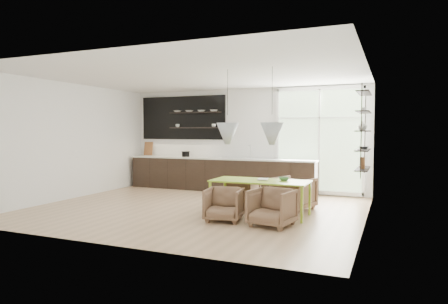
% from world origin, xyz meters
% --- Properties ---
extents(room, '(7.02, 6.01, 2.91)m').
position_xyz_m(room, '(0.58, 1.10, 1.46)').
color(room, tan).
rests_on(room, ground).
extents(kitchen_run, '(5.54, 0.69, 2.75)m').
position_xyz_m(kitchen_run, '(-0.69, 2.69, 0.60)').
color(kitchen_run, black).
rests_on(kitchen_run, ground).
extents(right_shelving, '(0.26, 1.22, 1.90)m').
position_xyz_m(right_shelving, '(3.36, 1.17, 1.65)').
color(right_shelving, black).
rests_on(right_shelving, ground).
extents(dining_table, '(1.95, 0.88, 0.71)m').
position_xyz_m(dining_table, '(1.49, -0.09, 0.66)').
color(dining_table, '#90B924').
rests_on(dining_table, ground).
extents(armchair_back_left, '(0.68, 0.70, 0.61)m').
position_xyz_m(armchair_back_left, '(0.85, 0.62, 0.30)').
color(armchair_back_left, brown).
rests_on(armchair_back_left, ground).
extents(armchair_back_right, '(0.99, 1.00, 0.71)m').
position_xyz_m(armchair_back_right, '(1.99, 0.76, 0.36)').
color(armchair_back_right, brown).
rests_on(armchair_back_right, ground).
extents(armchair_front_left, '(0.77, 0.79, 0.63)m').
position_xyz_m(armchair_front_left, '(1.02, -0.84, 0.31)').
color(armchair_front_left, brown).
rests_on(armchair_front_left, ground).
extents(armchair_front_right, '(0.83, 0.84, 0.67)m').
position_xyz_m(armchair_front_right, '(1.97, -0.90, 0.34)').
color(armchair_front_right, brown).
rests_on(armchair_front_right, ground).
extents(wire_stool, '(0.37, 0.37, 0.47)m').
position_xyz_m(wire_stool, '(0.57, -0.19, 0.30)').
color(wire_stool, black).
rests_on(wire_stool, ground).
extents(table_book, '(0.27, 0.32, 0.03)m').
position_xyz_m(table_book, '(1.42, -0.04, 0.72)').
color(table_book, white).
rests_on(table_book, dining_table).
extents(table_bowl, '(0.25, 0.25, 0.07)m').
position_xyz_m(table_bowl, '(1.94, 0.06, 0.74)').
color(table_bowl, '#43724C').
rests_on(table_bowl, dining_table).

